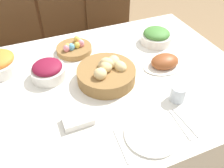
# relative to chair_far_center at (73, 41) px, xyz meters

# --- Properties ---
(ground_plane) EXTENTS (12.00, 12.00, 0.00)m
(ground_plane) POSITION_rel_chair_far_center_xyz_m (-0.03, -0.88, -0.51)
(ground_plane) COLOR #937551
(dining_table) EXTENTS (1.54, 1.12, 0.76)m
(dining_table) POSITION_rel_chair_far_center_xyz_m (-0.03, -0.88, -0.13)
(dining_table) COLOR silver
(dining_table) RESTS_ON ground
(chair_far_center) EXTENTS (0.46, 0.46, 0.94)m
(chair_far_center) POSITION_rel_chair_far_center_xyz_m (0.00, 0.00, 0.00)
(chair_far_center) COLOR brown
(chair_far_center) RESTS_ON ground
(chair_far_right) EXTENTS (0.42, 0.42, 0.94)m
(chair_far_right) POSITION_rel_chair_far_center_xyz_m (0.38, 0.00, 0.00)
(chair_far_right) COLOR brown
(chair_far_right) RESTS_ON ground
(chair_far_left) EXTENTS (0.45, 0.45, 0.94)m
(chair_far_left) POSITION_rel_chair_far_center_xyz_m (-0.46, 0.00, 0.00)
(chair_far_left) COLOR brown
(chair_far_left) RESTS_ON ground
(sideboard) EXTENTS (1.43, 0.44, 0.95)m
(sideboard) POSITION_rel_chair_far_center_xyz_m (-0.25, 0.99, -0.03)
(sideboard) COLOR #4C2D19
(sideboard) RESTS_ON ground
(bread_basket) EXTENTS (0.31, 0.31, 0.13)m
(bread_basket) POSITION_rel_chair_far_center_xyz_m (-0.03, -0.88, 0.30)
(bread_basket) COLOR olive
(bread_basket) RESTS_ON dining_table
(egg_basket) EXTENTS (0.22, 0.22, 0.08)m
(egg_basket) POSITION_rel_chair_far_center_xyz_m (-0.11, -0.55, 0.28)
(egg_basket) COLOR olive
(egg_basket) RESTS_ON dining_table
(ham_platter) EXTENTS (0.25, 0.18, 0.08)m
(ham_platter) POSITION_rel_chair_far_center_xyz_m (0.32, -0.89, 0.28)
(ham_platter) COLOR silver
(ham_platter) RESTS_ON dining_table
(green_salad_bowl) EXTENTS (0.20, 0.20, 0.10)m
(green_salad_bowl) POSITION_rel_chair_far_center_xyz_m (0.41, -0.65, 0.30)
(green_salad_bowl) COLOR silver
(green_salad_bowl) RESTS_ON dining_table
(beet_salad_bowl) EXTENTS (0.19, 0.19, 0.10)m
(beet_salad_bowl) POSITION_rel_chair_far_center_xyz_m (-0.31, -0.74, 0.30)
(beet_salad_bowl) COLOR silver
(beet_salad_bowl) RESTS_ON dining_table
(dinner_plate) EXTENTS (0.23, 0.23, 0.01)m
(dinner_plate) POSITION_rel_chair_far_center_xyz_m (0.02, -1.28, 0.26)
(dinner_plate) COLOR silver
(dinner_plate) RESTS_ON dining_table
(fork) EXTENTS (0.02, 0.18, 0.00)m
(fork) POSITION_rel_chair_far_center_xyz_m (-0.12, -1.28, 0.25)
(fork) COLOR silver
(fork) RESTS_ON dining_table
(knife) EXTENTS (0.02, 0.18, 0.00)m
(knife) POSITION_rel_chair_far_center_xyz_m (0.16, -1.28, 0.25)
(knife) COLOR silver
(knife) RESTS_ON dining_table
(spoon) EXTENTS (0.02, 0.18, 0.00)m
(spoon) POSITION_rel_chair_far_center_xyz_m (0.19, -1.28, 0.25)
(spoon) COLOR silver
(spoon) RESTS_ON dining_table
(drinking_cup) EXTENTS (0.08, 0.08, 0.08)m
(drinking_cup) POSITION_rel_chair_far_center_xyz_m (0.24, -1.14, 0.29)
(drinking_cup) COLOR silver
(drinking_cup) RESTS_ON dining_table
(butter_dish) EXTENTS (0.13, 0.08, 0.03)m
(butter_dish) POSITION_rel_chair_far_center_xyz_m (-0.25, -1.10, 0.27)
(butter_dish) COLOR silver
(butter_dish) RESTS_ON dining_table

